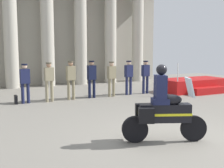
# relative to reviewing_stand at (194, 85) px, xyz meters

# --- Properties ---
(ground_plane) EXTENTS (28.85, 28.85, 0.00)m
(ground_plane) POSITION_rel_reviewing_stand_xyz_m (-5.99, -5.80, -0.33)
(ground_plane) COLOR gray
(colonnade_backdrop) EXTENTS (16.33, 1.63, 7.08)m
(colonnade_backdrop) POSITION_rel_reviewing_stand_xyz_m (-6.38, 6.13, 3.38)
(colonnade_backdrop) COLOR #A49F91
(colonnade_backdrop) RESTS_ON ground_plane
(reviewing_stand) EXTENTS (3.50, 2.20, 1.58)m
(reviewing_stand) POSITION_rel_reviewing_stand_xyz_m (0.00, 0.00, 0.00)
(reviewing_stand) COLOR #B71414
(reviewing_stand) RESTS_ON ground_plane
(officer_in_row_0) EXTENTS (0.40, 0.26, 1.65)m
(officer_in_row_0) POSITION_rel_reviewing_stand_xyz_m (-8.62, 0.51, 0.64)
(officer_in_row_0) COLOR #191E42
(officer_in_row_0) RESTS_ON ground_plane
(officer_in_row_1) EXTENTS (0.40, 0.26, 1.69)m
(officer_in_row_1) POSITION_rel_reviewing_stand_xyz_m (-7.64, 0.43, 0.67)
(officer_in_row_1) COLOR gray
(officer_in_row_1) RESTS_ON ground_plane
(officer_in_row_2) EXTENTS (0.40, 0.26, 1.72)m
(officer_in_row_2) POSITION_rel_reviewing_stand_xyz_m (-6.66, 0.48, 0.69)
(officer_in_row_2) COLOR #847A5B
(officer_in_row_2) RESTS_ON ground_plane
(officer_in_row_3) EXTENTS (0.40, 0.26, 1.71)m
(officer_in_row_3) POSITION_rel_reviewing_stand_xyz_m (-5.66, 0.50, 0.68)
(officer_in_row_3) COLOR black
(officer_in_row_3) RESTS_ON ground_plane
(officer_in_row_4) EXTENTS (0.40, 0.26, 1.66)m
(officer_in_row_4) POSITION_rel_reviewing_stand_xyz_m (-4.67, 0.45, 0.65)
(officer_in_row_4) COLOR #847A5B
(officer_in_row_4) RESTS_ON ground_plane
(officer_in_row_5) EXTENTS (0.40, 0.26, 1.67)m
(officer_in_row_5) POSITION_rel_reviewing_stand_xyz_m (-3.67, 0.57, 0.66)
(officer_in_row_5) COLOR #191E42
(officer_in_row_5) RESTS_ON ground_plane
(officer_in_row_6) EXTENTS (0.40, 0.26, 1.66)m
(officer_in_row_6) POSITION_rel_reviewing_stand_xyz_m (-2.73, 0.51, 0.66)
(officer_in_row_6) COLOR #191E42
(officer_in_row_6) RESTS_ON ground_plane
(motorcycle_with_rider) EXTENTS (1.97, 1.04, 1.90)m
(motorcycle_with_rider) POSITION_rel_reviewing_stand_xyz_m (-6.51, -6.04, 0.47)
(motorcycle_with_rider) COLOR black
(motorcycle_with_rider) RESTS_ON ground_plane
(briefcase_on_ground) EXTENTS (0.10, 0.32, 0.36)m
(briefcase_on_ground) POSITION_rel_reviewing_stand_xyz_m (-9.00, 0.56, -0.15)
(briefcase_on_ground) COLOR black
(briefcase_on_ground) RESTS_ON ground_plane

